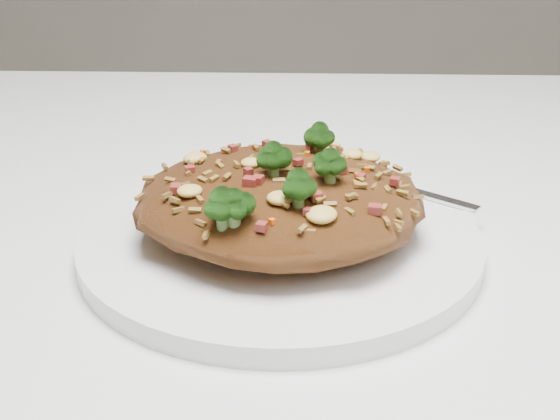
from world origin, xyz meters
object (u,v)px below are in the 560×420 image
at_px(fork, 385,184).
at_px(fried_rice, 280,190).
at_px(plate, 280,241).
at_px(dining_table, 225,336).

bearing_deg(fork, fried_rice, -98.34).
relative_size(plate, fried_rice, 1.42).
bearing_deg(plate, fried_rice, -86.11).
bearing_deg(dining_table, plate, -38.01).
height_order(fried_rice, fork, fried_rice).
xyz_separation_m(dining_table, fork, (0.12, 0.04, 0.11)).
bearing_deg(fork, plate, -98.72).
distance_m(dining_table, plate, 0.11).
bearing_deg(plate, fork, 45.31).
distance_m(dining_table, fork, 0.16).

